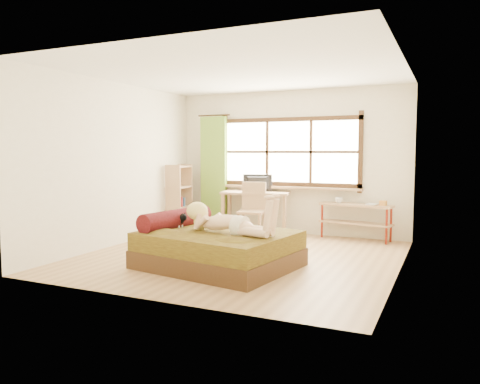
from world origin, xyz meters
The scene contains 18 objects.
floor centered at (0.00, 0.00, 0.00)m, with size 4.50×4.50×0.00m, color #9E754C.
ceiling centered at (0.00, 0.00, 2.70)m, with size 4.50×4.50×0.00m, color white.
wall_back centered at (0.00, 2.25, 1.35)m, with size 4.50×4.50×0.00m, color silver.
wall_front centered at (0.00, -2.25, 1.35)m, with size 4.50×4.50×0.00m, color silver.
wall_left centered at (-2.25, 0.00, 1.35)m, with size 4.50×4.50×0.00m, color silver.
wall_right centered at (2.25, 0.00, 1.35)m, with size 4.50×4.50×0.00m, color silver.
window centered at (0.00, 2.22, 1.51)m, with size 2.80×0.16×1.46m.
curtain centered at (-1.55, 2.13, 1.15)m, with size 0.55×0.10×2.20m, color olive.
bed centered at (-0.06, -0.68, 0.26)m, with size 2.16×1.84×0.73m.
woman centered at (0.14, -0.73, 0.77)m, with size 1.35×0.39×0.58m, color beige, non-canonical shape.
kitten centered at (-0.73, -0.58, 0.60)m, with size 0.29×0.12×0.23m, color black, non-canonical shape.
desk centered at (-0.55, 1.95, 0.69)m, with size 1.36×0.80×0.80m.
monitor centered at (-0.55, 2.00, 0.96)m, with size 0.56×0.07×0.33m, color black.
chair centered at (-0.47, 1.59, 0.56)m, with size 0.52×0.52×1.00m.
pipe_shelf centered at (1.32, 2.07, 0.47)m, with size 1.31×0.53×0.72m.
cup centered at (1.01, 2.07, 0.69)m, with size 0.13×0.13×0.10m, color gray.
book centered at (1.51, 2.07, 0.65)m, with size 0.17×0.23×0.02m, color gray.
bookshelf centered at (-2.08, 1.66, 0.66)m, with size 0.37×0.59×1.29m.
Camera 1 is at (2.82, -6.24, 1.56)m, focal length 35.00 mm.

